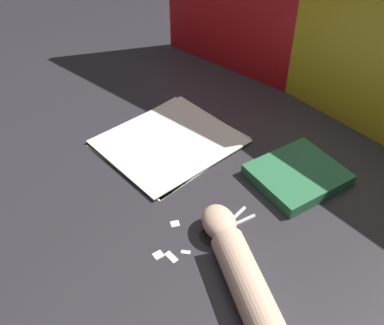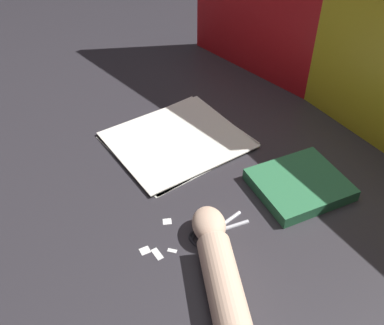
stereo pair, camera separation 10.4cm
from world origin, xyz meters
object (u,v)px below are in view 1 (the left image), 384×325
at_px(scissors, 220,230).
at_px(hand_forearm, 240,269).
at_px(paper_stack, 169,141).
at_px(book_closed, 297,175).

relative_size(scissors, hand_forearm, 0.44).
relative_size(paper_stack, scissors, 2.46).
bearing_deg(paper_stack, book_closed, 23.52).
height_order(paper_stack, book_closed, book_closed).
bearing_deg(paper_stack, scissors, -20.59).
distance_m(paper_stack, scissors, 0.33).
bearing_deg(scissors, hand_forearm, -27.07).
bearing_deg(book_closed, scissors, -91.51).
xyz_separation_m(book_closed, hand_forearm, (0.10, -0.31, 0.02)).
xyz_separation_m(paper_stack, book_closed, (0.32, 0.14, 0.01)).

